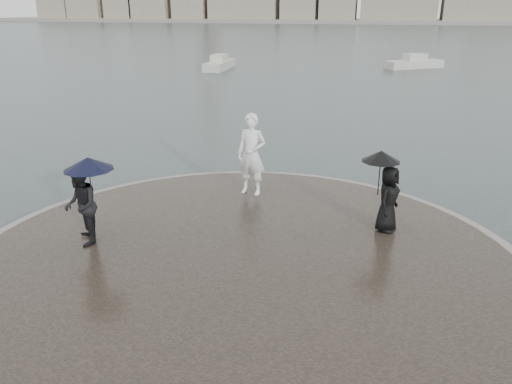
# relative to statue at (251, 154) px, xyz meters

# --- Properties ---
(kerb_ring) EXTENTS (12.50, 12.50, 0.32)m
(kerb_ring) POSITION_rel_statue_xyz_m (0.80, -4.01, -1.37)
(kerb_ring) COLOR gray
(kerb_ring) RESTS_ON ground
(quay_tip) EXTENTS (11.90, 11.90, 0.36)m
(quay_tip) POSITION_rel_statue_xyz_m (0.80, -4.01, -1.34)
(quay_tip) COLOR #2D261E
(quay_tip) RESTS_ON ground
(statue) EXTENTS (0.92, 0.68, 2.33)m
(statue) POSITION_rel_statue_xyz_m (0.00, 0.00, 0.00)
(statue) COLOR white
(statue) RESTS_ON quay_tip
(visitor_left) EXTENTS (1.34, 1.22, 2.04)m
(visitor_left) POSITION_rel_statue_xyz_m (-2.85, -4.04, -0.02)
(visitor_left) COLOR black
(visitor_left) RESTS_ON quay_tip
(visitor_right) EXTENTS (1.08, 1.02, 1.95)m
(visitor_right) POSITION_rel_statue_xyz_m (3.72, -1.66, -0.10)
(visitor_right) COLOR black
(visitor_right) RESTS_ON quay_tip
(far_skyline) EXTENTS (260.00, 20.00, 37.00)m
(far_skyline) POSITION_rel_statue_xyz_m (-5.49, 153.20, 4.09)
(far_skyline) COLOR gray
(far_skyline) RESTS_ON ground
(boats) EXTENTS (42.16, 12.51, 1.50)m
(boats) POSITION_rel_statue_xyz_m (7.81, 31.96, -1.15)
(boats) COLOR beige
(boats) RESTS_ON ground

